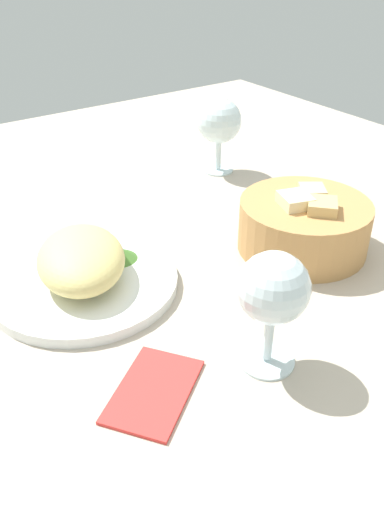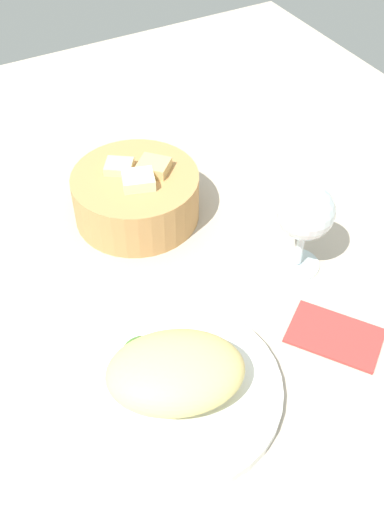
# 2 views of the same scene
# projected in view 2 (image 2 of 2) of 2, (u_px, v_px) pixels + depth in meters

# --- Properties ---
(ground_plane) EXTENTS (1.40, 1.40, 0.02)m
(ground_plane) POSITION_uv_depth(u_px,v_px,m) (121.00, 315.00, 0.77)
(ground_plane) COLOR #B7A997
(plate) EXTENTS (0.24, 0.24, 0.01)m
(plate) POSITION_uv_depth(u_px,v_px,m) (176.00, 389.00, 0.67)
(plate) COLOR white
(plate) RESTS_ON ground_plane
(omelette) EXTENTS (0.18, 0.16, 0.06)m
(omelette) POSITION_uv_depth(u_px,v_px,m) (176.00, 372.00, 0.65)
(omelette) COLOR #DECC79
(omelette) RESTS_ON plate
(lettuce_garnish) EXTENTS (0.05, 0.05, 0.02)m
(lettuce_garnish) POSITION_uv_depth(u_px,v_px,m) (142.00, 348.00, 0.70)
(lettuce_garnish) COLOR #4A7F31
(lettuce_garnish) RESTS_ON plate
(bread_basket) EXTENTS (0.18, 0.18, 0.09)m
(bread_basket) POSITION_uv_depth(u_px,v_px,m) (136.00, 195.00, 0.86)
(bread_basket) COLOR tan
(bread_basket) RESTS_ON ground_plane
(wine_glass_near) EXTENTS (0.07, 0.07, 0.13)m
(wine_glass_near) POSITION_uv_depth(u_px,v_px,m) (306.00, 215.00, 0.76)
(wine_glass_near) COLOR silver
(wine_glass_near) RESTS_ON ground_plane
(folded_napkin) EXTENTS (0.12, 0.13, 0.01)m
(folded_napkin) POSITION_uv_depth(u_px,v_px,m) (335.00, 335.00, 0.73)
(folded_napkin) COLOR red
(folded_napkin) RESTS_ON ground_plane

